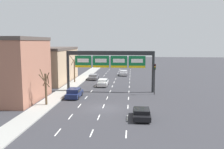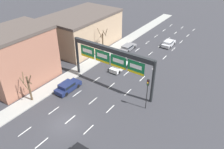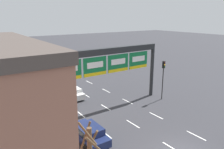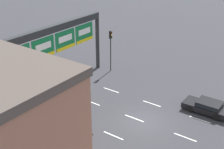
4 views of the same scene
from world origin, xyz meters
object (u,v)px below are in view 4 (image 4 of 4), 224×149
car_black (207,106)px  tree_bare_second (80,137)px  traffic_light_near_gantry (111,43)px  car_white (10,77)px  sign_gantry (52,40)px  car_navy (56,119)px

car_black → tree_bare_second: (-12.74, 4.70, 2.01)m
traffic_light_near_gantry → tree_bare_second: (-15.30, -8.40, -0.94)m
car_white → tree_bare_second: (-5.94, -15.63, 1.91)m
car_black → traffic_light_near_gantry: size_ratio=0.84×
sign_gantry → tree_bare_second: bearing=-127.2°
car_navy → tree_bare_second: size_ratio=0.94×
car_white → car_navy: size_ratio=0.95×
traffic_light_near_gantry → tree_bare_second: traffic_light_near_gantry is taller
sign_gantry → tree_bare_second: size_ratio=3.13×
car_black → car_navy: bearing=135.6°
sign_gantry → car_navy: (-5.16, -5.10, -4.83)m
sign_gantry → car_navy: bearing=-135.3°
car_navy → car_white: bearing=72.6°
car_white → tree_bare_second: bearing=-110.8°
car_white → car_navy: (-3.28, -10.45, 0.04)m
car_black → tree_bare_second: bearing=159.8°
sign_gantry → traffic_light_near_gantry: sign_gantry is taller
car_black → traffic_light_near_gantry: (2.57, 13.10, 2.95)m
traffic_light_near_gantry → sign_gantry: bearing=165.9°
car_white → traffic_light_near_gantry: traffic_light_near_gantry is taller
sign_gantry → traffic_light_near_gantry: (7.49, -1.88, -2.02)m
car_navy → car_black: bearing=-44.4°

